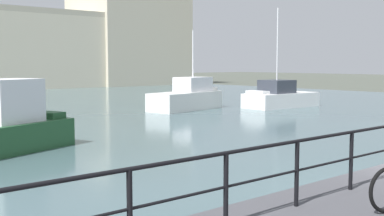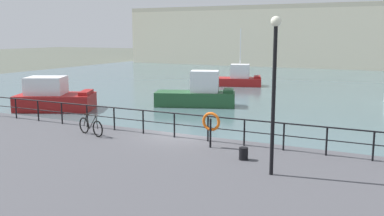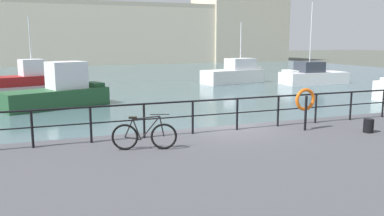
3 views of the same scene
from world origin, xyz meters
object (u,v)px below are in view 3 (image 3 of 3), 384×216
object	(u,v)px
moored_white_yacht	(29,76)
parked_bicycle	(144,136)
mooring_bollard	(368,126)
moored_red_daysailer	(59,92)
life_ring_stand	(305,101)
moored_harbor_tender	(235,74)
harbor_building	(118,33)
moored_cabin_cruiser	(312,75)

from	to	relation	value
moored_white_yacht	parked_bicycle	bearing A→B (deg)	-99.90
parked_bicycle	mooring_bollard	xyz separation A→B (m)	(7.26, -0.58, -0.17)
moored_white_yacht	moored_red_daysailer	xyz separation A→B (m)	(1.90, -13.31, 0.13)
mooring_bollard	life_ring_stand	world-z (taller)	life_ring_stand
moored_harbor_tender	life_ring_stand	size ratio (longest dim) A/B	4.45
moored_white_yacht	life_ring_stand	xyz separation A→B (m)	(8.98, -26.93, 1.12)
moored_white_yacht	moored_red_daysailer	bearing A→B (deg)	-98.93
harbor_building	moored_red_daysailer	size ratio (longest dim) A/B	12.03
moored_red_daysailer	moored_cabin_cruiser	world-z (taller)	moored_cabin_cruiser
moored_cabin_cruiser	life_ring_stand	size ratio (longest dim) A/B	5.09
moored_harbor_tender	parked_bicycle	bearing A→B (deg)	-134.63
moored_white_yacht	moored_cabin_cruiser	world-z (taller)	moored_cabin_cruiser
moored_white_yacht	parked_bicycle	distance (m)	27.61
moored_cabin_cruiser	parked_bicycle	world-z (taller)	moored_cabin_cruiser
mooring_bollard	harbor_building	bearing A→B (deg)	87.07
moored_red_daysailer	moored_cabin_cruiser	bearing A→B (deg)	-6.70
moored_harbor_tender	moored_red_daysailer	bearing A→B (deg)	-164.65
moored_white_yacht	mooring_bollard	xyz separation A→B (m)	(10.69, -27.97, 0.37)
moored_white_yacht	harbor_building	bearing A→B (deg)	49.48
parked_bicycle	life_ring_stand	size ratio (longest dim) A/B	1.22
harbor_building	moored_harbor_tender	size ratio (longest dim) A/B	12.03
harbor_building	moored_cabin_cruiser	world-z (taller)	harbor_building
moored_red_daysailer	parked_bicycle	size ratio (longest dim) A/B	3.63
harbor_building	mooring_bollard	size ratio (longest dim) A/B	170.00
mooring_bollard	moored_red_daysailer	bearing A→B (deg)	120.96
mooring_bollard	life_ring_stand	xyz separation A→B (m)	(-1.72, 1.04, 0.75)
harbor_building	moored_harbor_tender	distance (m)	37.20
moored_white_yacht	moored_harbor_tender	world-z (taller)	moored_white_yacht
moored_cabin_cruiser	life_ring_stand	xyz separation A→B (m)	(-14.77, -18.78, 1.15)
harbor_building	moored_white_yacht	distance (m)	34.76
moored_cabin_cruiser	life_ring_stand	distance (m)	23.92
mooring_bollard	life_ring_stand	distance (m)	2.14
life_ring_stand	moored_white_yacht	bearing A→B (deg)	108.43
parked_bicycle	life_ring_stand	distance (m)	5.59
moored_white_yacht	moored_red_daysailer	distance (m)	13.45
harbor_building	moored_white_yacht	size ratio (longest dim) A/B	12.78
harbor_building	moored_red_daysailer	bearing A→B (deg)	-104.75
parked_bicycle	moored_red_daysailer	bearing A→B (deg)	113.11
moored_white_yacht	moored_cabin_cruiser	xyz separation A→B (m)	(23.75, -8.15, -0.02)
moored_cabin_cruiser	mooring_bollard	size ratio (longest dim) A/B	16.16
moored_white_yacht	mooring_bollard	world-z (taller)	moored_white_yacht
parked_bicycle	harbor_building	bearing A→B (deg)	96.99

